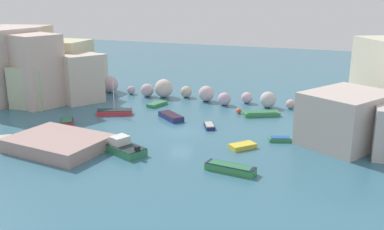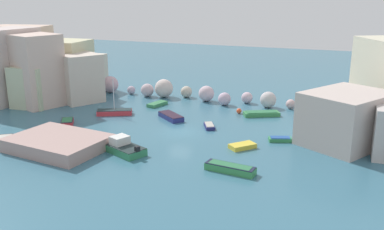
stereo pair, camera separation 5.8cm
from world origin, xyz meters
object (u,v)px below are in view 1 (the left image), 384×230
moored_boat_2 (114,112)px  moored_boat_9 (157,104)px  moored_boat_8 (5,140)px  moored_boat_3 (230,168)px  moored_boat_6 (243,146)px  moored_boat_10 (280,139)px  channel_buoy (239,111)px  stone_dock (58,143)px  moored_boat_7 (171,116)px  moored_boat_4 (209,126)px  moored_boat_11 (261,114)px  moored_boat_1 (321,126)px  moored_boat_5 (123,147)px  moored_boat_0 (67,122)px

moored_boat_2 → moored_boat_9: (3.09, 6.11, -0.13)m
moored_boat_2 → moored_boat_9: size_ratio=1.41×
moored_boat_2 → moored_boat_8: 14.33m
moored_boat_3 → moored_boat_9: bearing=137.7°
moored_boat_6 → moored_boat_10: size_ratio=1.10×
moored_boat_3 → moored_boat_6: bearing=101.8°
moored_boat_2 → moored_boat_8: (-5.00, -13.43, -0.07)m
channel_buoy → moored_boat_2: bearing=-156.4°
moored_boat_6 → moored_boat_3: bearing=-133.2°
stone_dock → moored_boat_7: 15.13m
channel_buoy → moored_boat_4: channel_buoy is taller
moored_boat_7 → moored_boat_11: (10.08, 5.53, -0.04)m
moored_boat_1 → moored_boat_9: size_ratio=0.87×
moored_boat_11 → moored_boat_2: bearing=172.4°
moored_boat_5 → moored_boat_11: bearing=-95.7°
moored_boat_6 → moored_boat_9: moored_boat_6 is taller
stone_dock → moored_boat_1: 29.10m
moored_boat_11 → moored_boat_7: bearing=-178.8°
moored_boat_1 → moored_boat_6: moored_boat_1 is taller
moored_boat_1 → moored_boat_11: 7.88m
moored_boat_5 → moored_boat_8: size_ratio=1.78×
moored_boat_2 → moored_boat_5: size_ratio=0.88×
moored_boat_9 → moored_boat_2: bearing=-13.2°
moored_boat_3 → moored_boat_7: 17.40m
moored_boat_2 → moored_boat_3: (19.07, -12.16, 0.00)m
stone_dock → moored_boat_3: bearing=2.8°
moored_boat_0 → moored_boat_5: (10.83, -5.64, 0.22)m
moored_boat_0 → stone_dock: bearing=178.1°
moored_boat_5 → moored_boat_11: 20.27m
moored_boat_1 → moored_boat_4: 12.90m
channel_buoy → moored_boat_3: (4.40, -18.56, 0.02)m
moored_boat_3 → moored_boat_10: bearing=81.7°
channel_buoy → moored_boat_4: bearing=-102.3°
moored_boat_6 → moored_boat_7: (-10.96, 6.84, 0.09)m
moored_boat_4 → moored_boat_8: 22.12m
moored_boat_9 → moored_boat_11: bearing=104.7°
channel_buoy → stone_dock: bearing=-124.2°
moored_boat_4 → moored_boat_8: bearing=-82.5°
moored_boat_4 → moored_boat_6: (5.37, -5.23, 0.02)m
moored_boat_0 → moored_boat_10: bearing=-115.9°
moored_boat_4 → moored_boat_6: 7.50m
moored_boat_5 → moored_boat_11: size_ratio=1.12×
moored_boat_1 → moored_boat_3: size_ratio=0.63×
channel_buoy → moored_boat_5: moored_boat_5 is taller
moored_boat_0 → moored_boat_10: size_ratio=1.10×
moored_boat_1 → moored_boat_2: size_ratio=0.62×
moored_boat_8 → channel_buoy: bearing=97.9°
moored_boat_1 → moored_boat_4: bearing=-0.1°
channel_buoy → moored_boat_9: (-11.59, -0.29, -0.11)m
moored_boat_3 → moored_boat_1: bearing=76.0°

